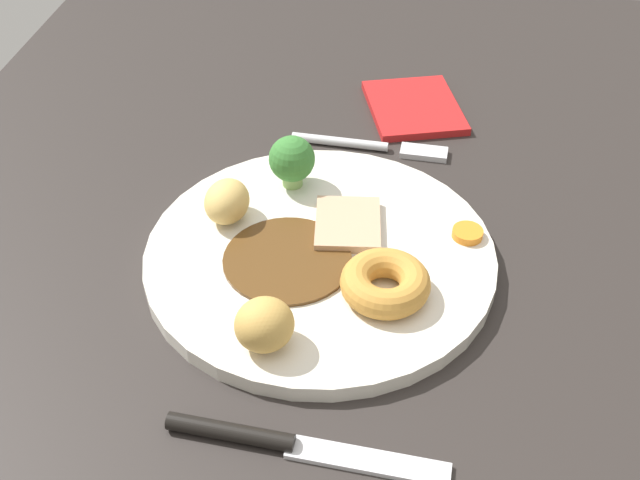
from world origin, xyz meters
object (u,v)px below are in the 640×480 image
object	(u,v)px
dinner_plate	(320,256)
yorkshire_pudding	(385,283)
meat_slice_main	(349,224)
roast_potato_right	(264,325)
fork	(374,146)
roast_potato_left	(227,201)
folded_napkin	(414,107)
knife	(280,442)
carrot_coin_front	(468,233)
broccoli_floret	(292,160)

from	to	relation	value
dinner_plate	yorkshire_pudding	bearing A→B (deg)	51.40
meat_slice_main	roast_potato_right	size ratio (longest dim) A/B	1.54
meat_slice_main	fork	bearing A→B (deg)	175.64
meat_slice_main	yorkshire_pudding	bearing A→B (deg)	25.46
roast_potato_left	folded_napkin	world-z (taller)	roast_potato_left
dinner_plate	knife	world-z (taller)	dinner_plate
yorkshire_pudding	roast_potato_right	xyz separation A→B (cm)	(6.04, -7.97, 0.76)
yorkshire_pudding	folded_napkin	size ratio (longest dim) A/B	0.62
meat_slice_main	knife	xyz separation A→B (cm)	(20.77, -2.17, -1.35)
fork	folded_napkin	bearing A→B (deg)	69.26
fork	knife	distance (cm)	34.75
carrot_coin_front	knife	xyz separation A→B (cm)	(20.98, -11.94, -1.28)
folded_napkin	knife	bearing A→B (deg)	-9.06
meat_slice_main	yorkshire_pudding	xyz separation A→B (cm)	(7.39, 3.52, 0.76)
roast_potato_right	dinner_plate	bearing A→B (deg)	166.66
roast_potato_right	carrot_coin_front	xyz separation A→B (cm)	(-13.64, 14.22, -1.58)
meat_slice_main	folded_napkin	world-z (taller)	meat_slice_main
roast_potato_right	fork	distance (cm)	27.96
roast_potato_left	broccoli_floret	distance (cm)	7.14
roast_potato_right	folded_napkin	xyz separation A→B (cm)	(-35.00, 9.04, -2.92)
dinner_plate	roast_potato_right	bearing A→B (deg)	-13.34
fork	dinner_plate	bearing A→B (deg)	-96.48
carrot_coin_front	knife	distance (cm)	24.17
dinner_plate	carrot_coin_front	size ratio (longest dim) A/B	11.17
meat_slice_main	yorkshire_pudding	size ratio (longest dim) A/B	0.96
roast_potato_left	fork	bearing A→B (deg)	141.03
dinner_plate	folded_napkin	xyz separation A→B (cm)	(-24.57, 6.57, -0.30)
folded_napkin	roast_potato_right	bearing A→B (deg)	-14.48
carrot_coin_front	fork	distance (cm)	16.22
roast_potato_right	fork	bearing A→B (deg)	168.57
yorkshire_pudding	fork	xyz separation A→B (cm)	(-21.22, -2.46, -2.17)
roast_potato_right	meat_slice_main	bearing A→B (deg)	161.64
meat_slice_main	broccoli_floret	bearing A→B (deg)	-133.81
meat_slice_main	broccoli_floret	distance (cm)	8.04
dinner_plate	roast_potato_right	distance (cm)	11.03
yorkshire_pudding	knife	size ratio (longest dim) A/B	0.37
folded_napkin	yorkshire_pudding	bearing A→B (deg)	-2.11
roast_potato_left	folded_napkin	bearing A→B (deg)	145.69
dinner_plate	carrot_coin_front	bearing A→B (deg)	105.28
carrot_coin_front	folded_napkin	distance (cm)	22.02
roast_potato_right	knife	bearing A→B (deg)	17.28
meat_slice_main	fork	world-z (taller)	meat_slice_main
meat_slice_main	carrot_coin_front	distance (cm)	9.77
knife	roast_potato_left	bearing A→B (deg)	115.62
carrot_coin_front	folded_napkin	size ratio (longest dim) A/B	0.23
yorkshire_pudding	dinner_plate	bearing A→B (deg)	-128.60
folded_napkin	broccoli_floret	bearing A→B (deg)	-32.05
yorkshire_pudding	carrot_coin_front	size ratio (longest dim) A/B	2.69
roast_potato_left	dinner_plate	bearing A→B (deg)	70.20
dinner_plate	folded_napkin	world-z (taller)	dinner_plate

